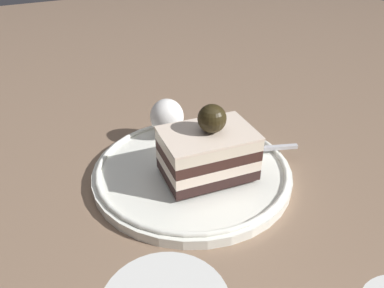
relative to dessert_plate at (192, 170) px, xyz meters
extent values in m
plane|color=#866A53|center=(-0.03, 0.01, -0.01)|extent=(2.40, 2.40, 0.00)
cylinder|color=white|center=(0.00, 0.00, 0.00)|extent=(0.25, 0.25, 0.01)
torus|color=white|center=(0.00, 0.00, 0.01)|extent=(0.24, 0.24, 0.01)
cube|color=#301D1A|center=(0.01, -0.02, 0.02)|extent=(0.11, 0.08, 0.01)
cube|color=#F6DFC9|center=(0.01, -0.02, 0.03)|extent=(0.11, 0.08, 0.01)
cube|color=#3A201B|center=(0.01, -0.02, 0.04)|extent=(0.11, 0.08, 0.01)
cube|color=#F0E0C4|center=(0.01, -0.02, 0.05)|extent=(0.11, 0.08, 0.01)
cube|color=#FAE3CC|center=(0.01, -0.02, 0.06)|extent=(0.11, 0.09, 0.00)
sphere|color=#2D2511|center=(0.01, -0.02, 0.08)|extent=(0.03, 0.03, 0.03)
ellipsoid|color=white|center=(0.01, 0.09, 0.03)|extent=(0.05, 0.05, 0.05)
cube|color=silver|center=(0.11, -0.02, 0.01)|extent=(0.07, 0.03, 0.00)
cube|color=silver|center=(0.07, -0.01, 0.01)|extent=(0.02, 0.02, 0.00)
cube|color=silver|center=(0.05, 0.01, 0.01)|extent=(0.03, 0.01, 0.00)
cube|color=silver|center=(0.05, 0.00, 0.01)|extent=(0.03, 0.01, 0.00)
cube|color=silver|center=(0.05, 0.00, 0.01)|extent=(0.03, 0.01, 0.00)
cube|color=silver|center=(0.05, 0.00, 0.01)|extent=(0.03, 0.01, 0.00)
camera|label=1|loc=(-0.19, -0.33, 0.27)|focal=34.92mm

